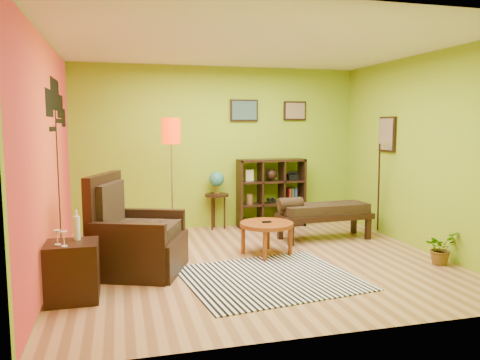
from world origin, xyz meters
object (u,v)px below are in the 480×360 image
object	(u,v)px
coffee_table	(267,227)
globe_table	(217,186)
potted_plant	(440,251)
armchair	(134,242)
side_cabinet	(72,271)
bench	(322,212)
cube_shelf	(272,193)
floor_lamp	(171,142)

from	to	relation	value
coffee_table	globe_table	size ratio (longest dim) A/B	0.74
coffee_table	potted_plant	size ratio (longest dim) A/B	1.73
armchair	side_cabinet	distance (m)	1.04
side_cabinet	bench	bearing A→B (deg)	25.97
armchair	potted_plant	bearing A→B (deg)	-10.09
armchair	side_cabinet	bearing A→B (deg)	-128.42
potted_plant	cube_shelf	bearing A→B (deg)	116.84
globe_table	potted_plant	xyz separation A→B (m)	(2.38, -2.76, -0.59)
armchair	potted_plant	world-z (taller)	armchair
armchair	floor_lamp	bearing A→B (deg)	64.66
floor_lamp	cube_shelf	world-z (taller)	floor_lamp
potted_plant	coffee_table	bearing A→B (deg)	154.00
coffee_table	cube_shelf	xyz separation A→B (m)	(0.66, 1.74, 0.21)
bench	potted_plant	world-z (taller)	bench
side_cabinet	floor_lamp	world-z (taller)	floor_lamp
coffee_table	bench	bearing A→B (deg)	28.70
coffee_table	floor_lamp	size ratio (longest dim) A/B	0.39
armchair	globe_table	distance (m)	2.57
globe_table	armchair	bearing A→B (deg)	-125.34
cube_shelf	potted_plant	distance (m)	3.10
coffee_table	globe_table	xyz separation A→B (m)	(-0.34, 1.76, 0.37)
globe_table	cube_shelf	distance (m)	1.01
side_cabinet	potted_plant	size ratio (longest dim) A/B	2.17
bench	potted_plant	size ratio (longest dim) A/B	3.59
cube_shelf	floor_lamp	bearing A→B (deg)	-157.98
side_cabinet	cube_shelf	bearing A→B (deg)	42.66
globe_table	side_cabinet	bearing A→B (deg)	-126.23
armchair	globe_table	size ratio (longest dim) A/B	1.27
coffee_table	potted_plant	distance (m)	2.29
coffee_table	armchair	world-z (taller)	armchair
armchair	side_cabinet	xyz separation A→B (m)	(-0.65, -0.82, -0.05)
potted_plant	globe_table	bearing A→B (deg)	130.81
armchair	bench	xyz separation A→B (m)	(2.92, 0.92, 0.08)
globe_table	coffee_table	bearing A→B (deg)	-79.18
coffee_table	floor_lamp	bearing A→B (deg)	140.10
coffee_table	side_cabinet	xyz separation A→B (m)	(-2.45, -1.13, -0.08)
armchair	cube_shelf	bearing A→B (deg)	39.78
potted_plant	side_cabinet	bearing A→B (deg)	-178.34
side_cabinet	bench	world-z (taller)	side_cabinet
cube_shelf	bench	size ratio (longest dim) A/B	0.78
coffee_table	floor_lamp	xyz separation A→B (m)	(-1.19, 0.99, 1.15)
side_cabinet	potted_plant	world-z (taller)	side_cabinet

